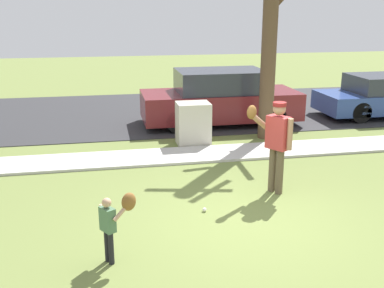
# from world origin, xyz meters

# --- Properties ---
(ground_plane) EXTENTS (48.00, 48.00, 0.00)m
(ground_plane) POSITION_xyz_m (0.00, 3.50, 0.00)
(ground_plane) COLOR olive
(sidewalk_strip) EXTENTS (36.00, 1.20, 0.06)m
(sidewalk_strip) POSITION_xyz_m (0.00, 3.60, 0.03)
(sidewalk_strip) COLOR beige
(sidewalk_strip) RESTS_ON ground
(road_surface) EXTENTS (36.00, 6.80, 0.02)m
(road_surface) POSITION_xyz_m (0.00, 8.60, 0.01)
(road_surface) COLOR #2D2D30
(road_surface) RESTS_ON ground
(person_adult) EXTENTS (0.88, 0.54, 1.77)m
(person_adult) POSITION_xyz_m (0.89, 1.09, 1.10)
(person_adult) COLOR brown
(person_adult) RESTS_ON ground
(person_child) EXTENTS (0.55, 0.30, 1.02)m
(person_child) POSITION_xyz_m (-2.17, -0.88, 0.67)
(person_child) COLOR black
(person_child) RESTS_ON ground
(baseball) EXTENTS (0.07, 0.07, 0.07)m
(baseball) POSITION_xyz_m (-0.60, 0.49, 0.04)
(baseball) COLOR white
(baseball) RESTS_ON ground
(utility_cabinet) EXTENTS (0.84, 0.68, 1.10)m
(utility_cabinet) POSITION_xyz_m (-0.00, 4.59, 0.55)
(utility_cabinet) COLOR beige
(utility_cabinet) RESTS_ON ground
(street_tree_near) EXTENTS (1.85, 1.89, 5.92)m
(street_tree_near) POSITION_xyz_m (2.06, 4.82, 3.13)
(street_tree_near) COLOR brown
(street_tree_near) RESTS_ON ground
(parked_suv_maroon) EXTENTS (4.70, 1.90, 1.63)m
(parked_suv_maroon) POSITION_xyz_m (1.22, 6.56, 0.79)
(parked_suv_maroon) COLOR maroon
(parked_suv_maroon) RESTS_ON road_surface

